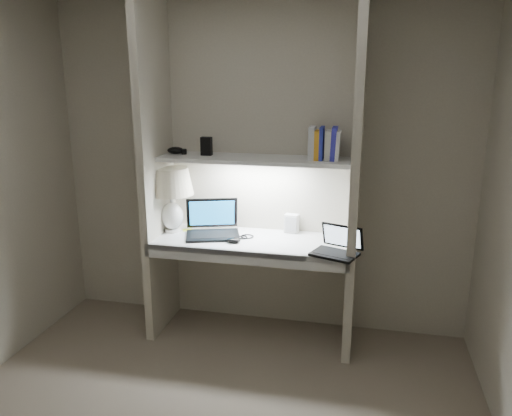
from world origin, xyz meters
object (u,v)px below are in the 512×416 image
(book_row, at_px, (324,144))
(laptop_main, at_px, (213,227))
(laptop_netbook, at_px, (337,248))
(speaker, at_px, (292,223))
(table_lamp, at_px, (171,189))

(book_row, bearing_deg, laptop_main, -176.51)
(laptop_netbook, bearing_deg, book_row, 136.27)
(laptop_main, distance_m, book_row, 1.04)
(book_row, bearing_deg, speaker, 152.38)
(laptop_netbook, height_order, book_row, book_row)
(speaker, bearing_deg, book_row, -19.00)
(table_lamp, bearing_deg, laptop_netbook, -10.23)
(table_lamp, height_order, book_row, book_row)
(table_lamp, xyz_separation_m, book_row, (1.14, 0.05, 0.37))
(book_row, bearing_deg, table_lamp, -177.60)
(laptop_main, bearing_deg, book_row, -14.98)
(table_lamp, distance_m, laptop_netbook, 1.33)
(laptop_main, height_order, book_row, book_row)
(book_row, bearing_deg, laptop_netbook, -64.07)
(table_lamp, distance_m, book_row, 1.20)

